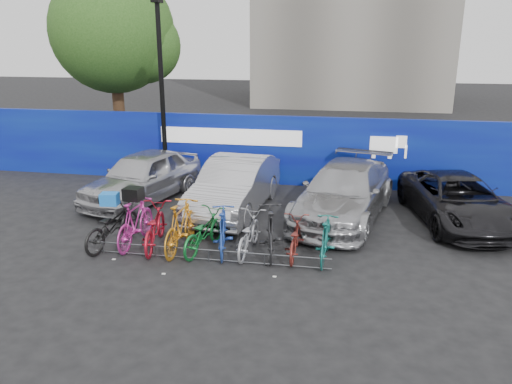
% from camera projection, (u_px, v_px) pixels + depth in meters
% --- Properties ---
extents(ground, '(100.00, 100.00, 0.00)m').
position_uv_depth(ground, '(216.00, 251.00, 12.04)').
color(ground, black).
rests_on(ground, ground).
extents(hoarding, '(22.00, 0.18, 2.40)m').
position_uv_depth(hoarding, '(259.00, 150.00, 17.32)').
color(hoarding, '#0A0B89').
rests_on(hoarding, ground).
extents(tree, '(5.40, 5.20, 7.80)m').
position_uv_depth(tree, '(119.00, 34.00, 21.15)').
color(tree, '#382314').
rests_on(tree, ground).
extents(lamppost, '(0.25, 0.50, 6.11)m').
position_uv_depth(lamppost, '(162.00, 89.00, 16.70)').
color(lamppost, black).
rests_on(lamppost, ground).
extents(bike_rack, '(5.60, 0.03, 0.30)m').
position_uv_depth(bike_rack, '(209.00, 255.00, 11.43)').
color(bike_rack, '#595B60').
rests_on(bike_rack, ground).
extents(car_0, '(3.01, 4.93, 1.57)m').
position_uv_depth(car_0, '(143.00, 176.00, 15.57)').
color(car_0, '#B0B0B4').
rests_on(car_0, ground).
extents(car_1, '(2.08, 4.88, 1.56)m').
position_uv_depth(car_1, '(235.00, 186.00, 14.58)').
color(car_1, '#A5A5A9').
rests_on(car_1, ground).
extents(car_2, '(3.30, 5.61, 1.53)m').
position_uv_depth(car_2, '(344.00, 192.00, 14.05)').
color(car_2, '#A0A0A4').
rests_on(car_2, ground).
extents(car_3, '(3.03, 5.05, 1.31)m').
position_uv_depth(car_3, '(457.00, 200.00, 13.72)').
color(car_3, black).
rests_on(car_3, ground).
extents(bike_0, '(1.11, 2.13, 1.06)m').
position_uv_depth(bike_0, '(112.00, 225.00, 12.20)').
color(bike_0, black).
rests_on(bike_0, ground).
extents(bike_1, '(0.63, 1.97, 1.17)m').
position_uv_depth(bike_1, '(135.00, 222.00, 12.24)').
color(bike_1, '#C42D96').
rests_on(bike_1, ground).
extents(bike_2, '(0.99, 2.07, 1.05)m').
position_uv_depth(bike_2, '(154.00, 227.00, 12.11)').
color(bike_2, '#AA1325').
rests_on(bike_2, ground).
extents(bike_3, '(0.68, 2.07, 1.23)m').
position_uv_depth(bike_3, '(181.00, 226.00, 11.93)').
color(bike_3, orange).
rests_on(bike_3, ground).
extents(bike_4, '(1.06, 1.97, 0.98)m').
position_uv_depth(bike_4, '(204.00, 232.00, 11.91)').
color(bike_4, '#106929').
rests_on(bike_4, ground).
extents(bike_5, '(0.87, 1.91, 1.11)m').
position_uv_depth(bike_5, '(223.00, 231.00, 11.79)').
color(bike_5, '#2343A1').
rests_on(bike_5, ground).
extents(bike_6, '(0.75, 1.85, 0.95)m').
position_uv_depth(bike_6, '(248.00, 234.00, 11.81)').
color(bike_6, '#9E9FA5').
rests_on(bike_6, ground).
extents(bike_7, '(0.89, 2.03, 1.18)m').
position_uv_depth(bike_7, '(270.00, 231.00, 11.69)').
color(bike_7, black).
rests_on(bike_7, ground).
extents(bike_8, '(0.60, 1.71, 0.90)m').
position_uv_depth(bike_8, '(294.00, 238.00, 11.65)').
color(bike_8, maroon).
rests_on(bike_8, ground).
extents(bike_9, '(0.59, 1.74, 1.03)m').
position_uv_depth(bike_9, '(326.00, 239.00, 11.39)').
color(bike_9, '#156760').
rests_on(bike_9, ground).
extents(cargo_crate, '(0.45, 0.37, 0.29)m').
position_uv_depth(cargo_crate, '(110.00, 199.00, 12.00)').
color(cargo_crate, blue).
rests_on(cargo_crate, bike_0).
extents(cargo_topcase, '(0.45, 0.41, 0.31)m').
position_uv_depth(cargo_topcase, '(133.00, 194.00, 12.02)').
color(cargo_topcase, black).
rests_on(cargo_topcase, bike_1).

